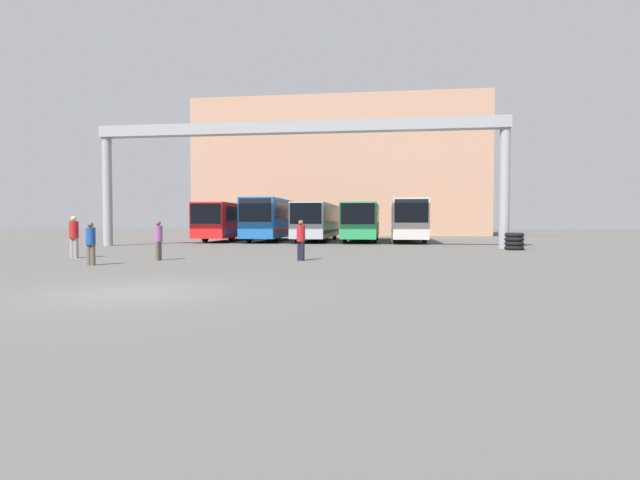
{
  "coord_description": "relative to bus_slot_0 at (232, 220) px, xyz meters",
  "views": [
    {
      "loc": [
        5.63,
        -10.4,
        1.59
      ],
      "look_at": [
        1.01,
        23.82,
        0.3
      ],
      "focal_mm": 28.0,
      "sensor_mm": 36.0,
      "label": 1
    }
  ],
  "objects": [
    {
      "name": "pedestrian_near_right",
      "position": [
        3.63,
        -21.07,
        -0.88
      ],
      "size": [
        0.34,
        0.34,
        1.62
      ],
      "rotation": [
        0.0,
        0.0,
        4.56
      ],
      "color": "brown",
      "rests_on": "ground"
    },
    {
      "name": "bus_slot_1",
      "position": [
        3.62,
        -0.55,
        0.18
      ],
      "size": [
        2.6,
        11.02,
        3.33
      ],
      "color": "#1959A5",
      "rests_on": "ground"
    },
    {
      "name": "pedestrian_near_center",
      "position": [
        9.41,
        -20.42,
        -0.86
      ],
      "size": [
        0.34,
        0.34,
        1.64
      ],
      "rotation": [
        0.0,
        0.0,
        5.77
      ],
      "color": "black",
      "rests_on": "ground"
    },
    {
      "name": "pedestrian_near_left",
      "position": [
        -0.62,
        -20.27,
        -0.76
      ],
      "size": [
        0.38,
        0.38,
        1.83
      ],
      "rotation": [
        0.0,
        0.0,
        6.25
      ],
      "color": "gray",
      "rests_on": "ground"
    },
    {
      "name": "ground_plane",
      "position": [
        7.24,
        -29.87,
        -1.73
      ],
      "size": [
        200.0,
        200.0,
        0.0
      ],
      "primitive_type": "plane",
      "color": "#514F4C"
    },
    {
      "name": "overhead_gantry",
      "position": [
        7.24,
        -10.01,
        4.6
      ],
      "size": [
        25.37,
        0.8,
        7.69
      ],
      "color": "gray",
      "rests_on": "ground"
    },
    {
      "name": "bus_slot_2",
      "position": [
        7.24,
        -0.18,
        -0.01
      ],
      "size": [
        2.46,
        11.76,
        2.98
      ],
      "color": "#999EA5",
      "rests_on": "ground"
    },
    {
      "name": "bus_slot_3",
      "position": [
        10.86,
        -0.17,
        -0.03
      ],
      "size": [
        2.56,
        11.78,
        2.95
      ],
      "color": "#268C4C",
      "rests_on": "ground"
    },
    {
      "name": "tire_stack",
      "position": [
        19.89,
        -11.34,
        -1.25
      ],
      "size": [
        1.04,
        1.04,
        0.96
      ],
      "color": "black",
      "rests_on": "ground"
    },
    {
      "name": "building_backdrop",
      "position": [
        7.24,
        20.69,
        6.11
      ],
      "size": [
        33.6,
        12.0,
        15.68
      ],
      "color": "tan",
      "rests_on": "ground"
    },
    {
      "name": "bus_slot_4",
      "position": [
        14.48,
        0.05,
        0.12
      ],
      "size": [
        2.5,
        12.23,
        3.2
      ],
      "color": "beige",
      "rests_on": "ground"
    },
    {
      "name": "pedestrian_far_center",
      "position": [
        2.27,
        -23.59,
        -0.9
      ],
      "size": [
        0.33,
        0.33,
        1.57
      ],
      "rotation": [
        0.0,
        0.0,
        0.02
      ],
      "color": "brown",
      "rests_on": "ground"
    },
    {
      "name": "bus_slot_0",
      "position": [
        0.0,
        0.0,
        0.0
      ],
      "size": [
        2.47,
        12.13,
        3.0
      ],
      "color": "red",
      "rests_on": "ground"
    }
  ]
}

